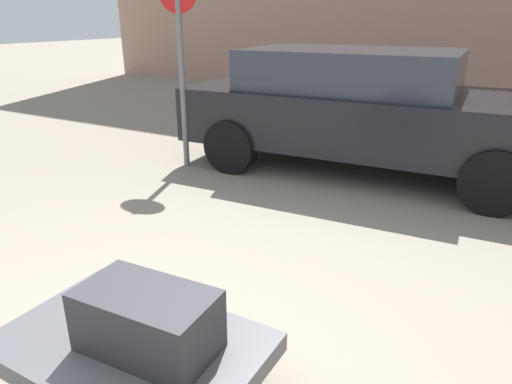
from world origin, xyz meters
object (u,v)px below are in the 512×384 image
(parked_car, at_px, (364,107))
(no_parking_sign, at_px, (181,48))
(luggage_cart, at_px, (133,351))
(duffel_bag_charcoal_rear_left, at_px, (148,320))

(parked_car, distance_m, no_parking_sign, 2.27)
(no_parking_sign, bearing_deg, parked_car, 27.52)
(parked_car, relative_size, no_parking_sign, 1.91)
(parked_car, bearing_deg, no_parking_sign, -152.48)
(luggage_cart, height_order, duffel_bag_charcoal_rear_left, duffel_bag_charcoal_rear_left)
(duffel_bag_charcoal_rear_left, bearing_deg, parked_car, 91.06)
(duffel_bag_charcoal_rear_left, distance_m, parked_car, 4.18)
(duffel_bag_charcoal_rear_left, bearing_deg, no_parking_sign, 122.13)
(luggage_cart, xyz_separation_m, parked_car, (-0.19, 4.16, 0.49))
(duffel_bag_charcoal_rear_left, xyz_separation_m, no_parking_sign, (-2.23, 3.15, 0.94))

